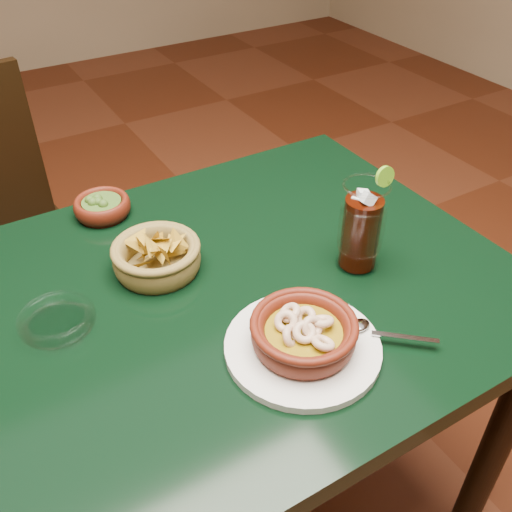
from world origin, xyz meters
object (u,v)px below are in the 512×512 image
cola_drink (361,227)px  chip_basket (157,257)px  shrimp_plate (304,336)px  dining_table (184,343)px

cola_drink → chip_basket: bearing=151.3°
chip_basket → cola_drink: bearing=-28.7°
shrimp_plate → dining_table: bearing=121.3°
shrimp_plate → chip_basket: chip_basket is taller
shrimp_plate → cola_drink: cola_drink is taller
dining_table → chip_basket: 0.17m
chip_basket → cola_drink: (0.32, -0.18, 0.05)m
dining_table → cola_drink: 0.38m
cola_drink → shrimp_plate: bearing=-148.9°
shrimp_plate → chip_basket: 0.32m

